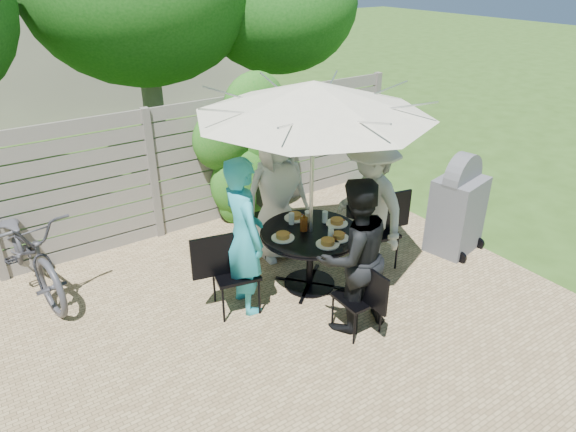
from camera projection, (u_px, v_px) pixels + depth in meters
backyard_envelope at (30, 4)px, 11.57m from camera, size 60.00×60.00×5.00m
patio_table at (310, 248)px, 5.97m from camera, size 1.24×1.24×0.75m
umbrella at (313, 98)px, 5.18m from camera, size 2.75×2.75×2.45m
chair_back at (272, 230)px, 6.82m from camera, size 0.53×0.74×0.99m
person_back at (277, 194)px, 6.45m from camera, size 0.92×0.64×1.78m
chair_left at (235, 287)px, 5.66m from camera, size 0.74×0.56×0.97m
person_left at (244, 236)px, 5.44m from camera, size 0.49×0.69×1.80m
chair_front at (358, 311)px, 5.33m from camera, size 0.41×0.62×0.85m
person_front at (353, 256)px, 5.17m from camera, size 0.88×0.71×1.69m
chair_right at (375, 245)px, 6.48m from camera, size 0.75×0.56×0.99m
person_right at (370, 205)px, 6.17m from camera, size 0.75×1.19×1.76m
plate_back at (295, 217)px, 6.14m from camera, size 0.26×0.26×0.06m
plate_left at (283, 236)px, 5.70m from camera, size 0.26×0.26×0.06m
plate_front at (328, 243)px, 5.57m from camera, size 0.26×0.26×0.06m
plate_right at (337, 222)px, 6.01m from camera, size 0.26×0.26×0.06m
plate_extra at (338, 237)px, 5.70m from camera, size 0.24×0.24×0.06m
glass_back at (291, 219)px, 5.99m from camera, size 0.07×0.07×0.14m
glass_front at (331, 233)px, 5.68m from camera, size 0.07×0.07×0.14m
glass_right at (325, 217)px, 6.03m from camera, size 0.07×0.07×0.14m
syrup_jug at (304, 224)px, 5.84m from camera, size 0.09×0.09×0.16m
coffee_cup at (308, 217)px, 6.05m from camera, size 0.08×0.08×0.12m
bicycle at (27, 249)px, 5.91m from camera, size 1.05×2.15×1.08m
bbq_grill at (457, 208)px, 6.70m from camera, size 0.76×0.65×1.37m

